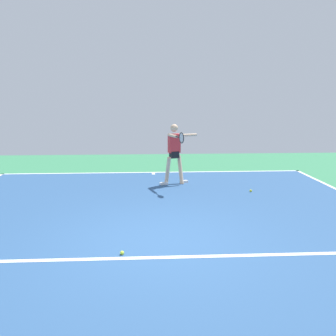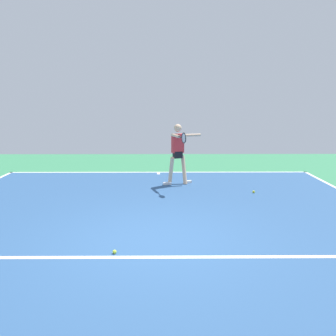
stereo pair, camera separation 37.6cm
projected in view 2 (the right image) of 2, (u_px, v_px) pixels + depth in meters
ground_plane at (152, 241)px, 6.10m from camera, size 20.13×20.13×0.00m
court_surface at (152, 241)px, 6.10m from camera, size 10.30×12.00×0.00m
court_line_baseline_near at (159, 172)px, 11.94m from camera, size 10.30×0.10×0.01m
court_line_service at (150, 257)px, 5.47m from camera, size 7.72×0.10×0.01m
court_line_centre_mark at (159, 173)px, 11.74m from camera, size 0.10×0.30×0.01m
tennis_player at (178, 150)px, 10.06m from camera, size 1.13×1.32×1.79m
tennis_ball_by_sideline at (115, 252)px, 5.59m from camera, size 0.07×0.07×0.07m
tennis_ball_centre_court at (254, 192)px, 9.26m from camera, size 0.07×0.07×0.07m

